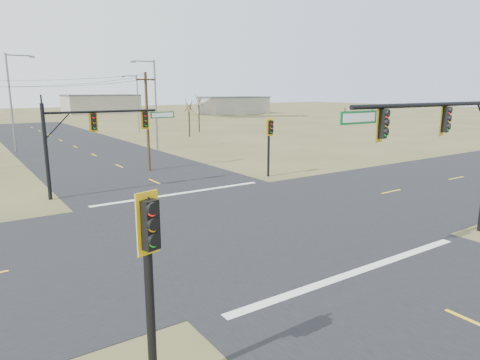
# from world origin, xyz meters

# --- Properties ---
(ground) EXTENTS (320.00, 320.00, 0.00)m
(ground) POSITION_xyz_m (0.00, 0.00, 0.00)
(ground) COLOR brown
(ground) RESTS_ON ground
(road_ew) EXTENTS (160.00, 14.00, 0.02)m
(road_ew) POSITION_xyz_m (0.00, 0.00, 0.01)
(road_ew) COLOR black
(road_ew) RESTS_ON ground
(road_ns) EXTENTS (14.00, 160.00, 0.02)m
(road_ns) POSITION_xyz_m (0.00, 0.00, 0.01)
(road_ns) COLOR black
(road_ns) RESTS_ON ground
(stop_bar_near) EXTENTS (12.00, 0.40, 0.01)m
(stop_bar_near) POSITION_xyz_m (0.00, -7.50, 0.03)
(stop_bar_near) COLOR silver
(stop_bar_near) RESTS_ON road_ns
(stop_bar_far) EXTENTS (12.00, 0.40, 0.01)m
(stop_bar_far) POSITION_xyz_m (0.00, 7.50, 0.03)
(stop_bar_far) COLOR silver
(stop_bar_far) RESTS_ON road_ns
(mast_arm_near) EXTENTS (10.34, 0.55, 6.79)m
(mast_arm_near) POSITION_xyz_m (4.94, -7.57, 4.96)
(mast_arm_near) COLOR black
(mast_arm_near) RESTS_ON ground
(mast_arm_far) EXTENTS (8.82, 0.48, 5.97)m
(mast_arm_far) POSITION_xyz_m (-4.18, 10.74, 4.34)
(mast_arm_far) COLOR black
(mast_arm_far) RESTS_ON ground
(pedestal_signal_ne) EXTENTS (0.65, 0.57, 4.62)m
(pedestal_signal_ne) POSITION_xyz_m (8.35, 8.73, 3.34)
(pedestal_signal_ne) COLOR black
(pedestal_signal_ne) RESTS_ON ground
(pedestal_signal_sw) EXTENTS (0.64, 0.56, 4.77)m
(pedestal_signal_sw) POSITION_xyz_m (-9.04, -9.47, 3.43)
(pedestal_signal_sw) COLOR black
(pedestal_signal_sw) RESTS_ON ground
(utility_pole_near) EXTENTS (1.91, 0.82, 8.17)m
(utility_pole_near) POSITION_xyz_m (1.46, 16.48, 4.29)
(utility_pole_near) COLOR #422D1C
(utility_pole_near) RESTS_ON ground
(streetlight_a) EXTENTS (2.80, 0.46, 9.99)m
(streetlight_a) POSITION_xyz_m (7.07, 28.27, 5.61)
(streetlight_a) COLOR slate
(streetlight_a) RESTS_ON ground
(streetlight_b) EXTENTS (2.50, 0.27, 8.98)m
(streetlight_b) POSITION_xyz_m (12.41, 47.78, 5.04)
(streetlight_b) COLOR slate
(streetlight_b) RESTS_ON ground
(streetlight_c) EXTENTS (2.95, 0.33, 10.58)m
(streetlight_c) POSITION_xyz_m (-6.22, 35.54, 5.94)
(streetlight_c) COLOR slate
(streetlight_c) RESTS_ON ground
(bare_tree_c) EXTENTS (2.85, 2.85, 5.75)m
(bare_tree_c) POSITION_xyz_m (16.56, 38.15, 4.51)
(bare_tree_c) COLOR black
(bare_tree_c) RESTS_ON ground
(bare_tree_d) EXTENTS (2.73, 2.73, 6.27)m
(bare_tree_d) POSITION_xyz_m (21.30, 43.88, 5.05)
(bare_tree_d) COLOR black
(bare_tree_d) RESTS_ON ground
(warehouse_mid) EXTENTS (20.00, 12.00, 5.00)m
(warehouse_mid) POSITION_xyz_m (25.00, 110.00, 2.50)
(warehouse_mid) COLOR gray
(warehouse_mid) RESTS_ON ground
(warehouse_right) EXTENTS (18.00, 10.00, 4.50)m
(warehouse_right) POSITION_xyz_m (55.00, 85.00, 2.25)
(warehouse_right) COLOR gray
(warehouse_right) RESTS_ON ground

